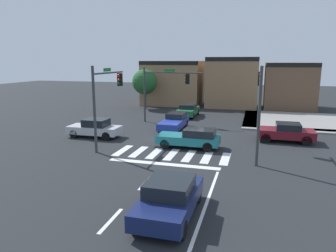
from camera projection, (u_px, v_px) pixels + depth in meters
The scene contains 16 objects.
ground_plane at pixel (186, 138), 24.72m from camera, with size 120.00×120.00×0.00m, color #232628.
crosswalk_near at pixel (172, 154), 20.48m from camera, with size 7.45×2.65×0.01m.
lane_markings at pixel (144, 215), 12.44m from camera, with size 6.80×24.25×0.01m.
bike_detector_marking at pixel (177, 184), 15.60m from camera, with size 1.18×1.18×0.01m.
curb_corner_northeast at pixel (290, 121), 31.34m from camera, with size 10.00×10.60×0.15m.
storefront_row at pixel (226, 83), 41.73m from camera, with size 22.11×6.93×6.45m.
traffic_signal_southwest at pixel (106, 92), 21.87m from camera, with size 0.32×4.67×5.69m.
traffic_signal_northwest at pixel (164, 85), 30.30m from camera, with size 5.79×0.32×5.38m.
traffic_signal_southeast at pixel (260, 93), 19.32m from camera, with size 0.32×5.35×5.72m.
car_silver at pixel (95, 128), 24.99m from camera, with size 4.17×1.72×1.48m.
car_maroon at pixel (286, 132), 23.64m from camera, with size 4.14×1.93×1.41m.
car_green at pixel (188, 110), 34.32m from camera, with size 1.81×4.39×1.36m.
car_blue at pixel (174, 122), 27.82m from camera, with size 1.75×4.72×1.38m.
car_navy at pixel (170, 197), 12.27m from camera, with size 1.93×4.36×1.49m.
car_teal at pixel (191, 138), 21.94m from camera, with size 4.35×1.77×1.38m.
roadside_tree at pixel (145, 82), 39.48m from camera, with size 3.14×3.14×4.97m.
Camera 1 is at (5.08, -23.51, 5.99)m, focal length 33.57 mm.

